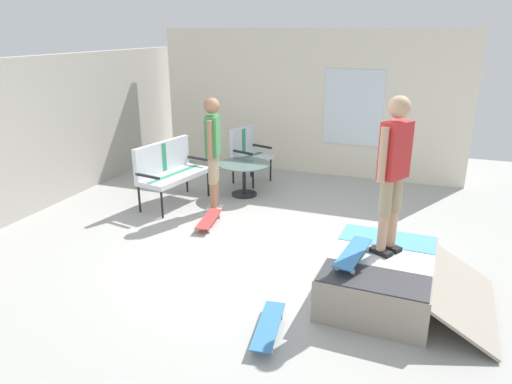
# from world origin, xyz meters

# --- Properties ---
(ground_plane) EXTENTS (12.00, 12.00, 0.10)m
(ground_plane) POSITION_xyz_m (0.00, 0.00, -0.05)
(ground_plane) COLOR #A8A8A3
(back_wall_cinderblock) EXTENTS (9.00, 0.20, 2.36)m
(back_wall_cinderblock) POSITION_xyz_m (0.00, 4.00, 1.18)
(back_wall_cinderblock) COLOR #ADA89E
(back_wall_cinderblock) RESTS_ON ground_plane
(house_facade) EXTENTS (0.23, 6.00, 2.76)m
(house_facade) POSITION_xyz_m (3.80, 0.49, 1.38)
(house_facade) COLOR silver
(house_facade) RESTS_ON ground_plane
(skate_ramp) EXTENTS (1.56, 1.76, 0.47)m
(skate_ramp) POSITION_xyz_m (-0.56, -1.48, 0.24)
(skate_ramp) COLOR gray
(skate_ramp) RESTS_ON ground_plane
(patio_bench) EXTENTS (1.33, 0.78, 1.02)m
(patio_bench) POSITION_xyz_m (1.20, 2.14, 0.62)
(patio_bench) COLOR black
(patio_bench) RESTS_ON ground_plane
(patio_chair_near_house) EXTENTS (0.76, 0.71, 1.02)m
(patio_chair_near_house) POSITION_xyz_m (2.74, 1.36, 0.61)
(patio_chair_near_house) COLOR black
(patio_chair_near_house) RESTS_ON ground_plane
(patio_table) EXTENTS (0.90, 0.90, 0.57)m
(patio_table) POSITION_xyz_m (1.98, 1.12, 0.40)
(patio_table) COLOR black
(patio_table) RESTS_ON ground_plane
(person_watching) EXTENTS (0.47, 0.30, 1.79)m
(person_watching) POSITION_xyz_m (1.14, 1.30, 1.05)
(person_watching) COLOR silver
(person_watching) RESTS_ON ground_plane
(person_skater) EXTENTS (0.43, 0.35, 1.67)m
(person_skater) POSITION_xyz_m (-0.42, -1.47, 1.44)
(person_skater) COLOR black
(person_skater) RESTS_ON skate_ramp
(skateboard_by_bench) EXTENTS (0.82, 0.33, 0.10)m
(skateboard_by_bench) POSITION_xyz_m (0.58, 1.13, 0.08)
(skateboard_by_bench) COLOR #B23838
(skateboard_by_bench) RESTS_ON ground_plane
(skateboard_spare) EXTENTS (0.82, 0.31, 0.10)m
(skateboard_spare) POSITION_xyz_m (-1.62, -0.55, 0.08)
(skateboard_spare) COLOR #3372B2
(skateboard_spare) RESTS_ON ground_plane
(skateboard_on_ramp) EXTENTS (0.82, 0.29, 0.10)m
(skateboard_on_ramp) POSITION_xyz_m (-0.76, -1.18, 0.56)
(skateboard_on_ramp) COLOR #3372B2
(skateboard_on_ramp) RESTS_ON skate_ramp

